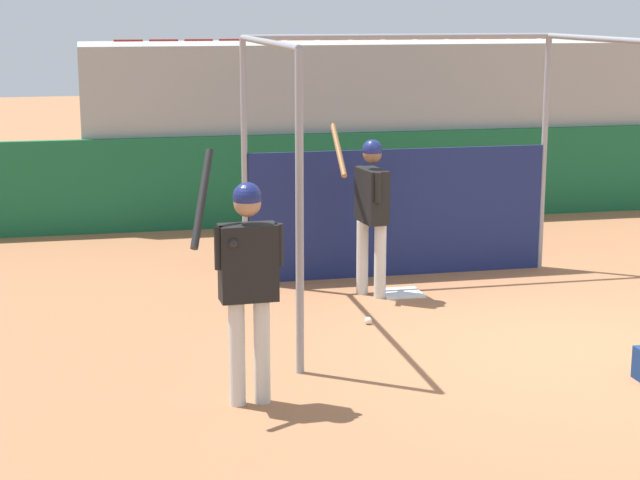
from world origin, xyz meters
TOP-DOWN VIEW (x-y plane):
  - ground_plane at (0.00, 0.00)m, footprint 60.00×60.00m
  - outfield_wall at (0.00, 6.11)m, footprint 24.00×0.12m
  - bleacher_section at (0.00, 7.37)m, footprint 8.70×2.40m
  - batting_cage at (-0.77, 2.42)m, footprint 3.67×3.21m
  - home_plate at (-0.96, 2.10)m, footprint 0.44×0.44m
  - player_batter at (-1.32, 2.10)m, footprint 0.51×0.88m
  - player_waiting at (-3.11, -0.85)m, footprint 0.75×0.50m
  - baseball at (-1.62, 1.06)m, footprint 0.07×0.07m

SIDE VIEW (x-z plane):
  - ground_plane at x=0.00m, z-range 0.00..0.00m
  - home_plate at x=-0.96m, z-range 0.00..0.02m
  - baseball at x=-1.62m, z-range 0.00..0.07m
  - outfield_wall at x=0.00m, z-range 0.00..1.32m
  - player_batter at x=-1.32m, z-range 0.11..1.96m
  - player_waiting at x=-3.11m, z-range 0.07..2.11m
  - batting_cage at x=-0.77m, z-range -0.20..2.60m
  - bleacher_section at x=0.00m, z-range 0.00..2.60m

